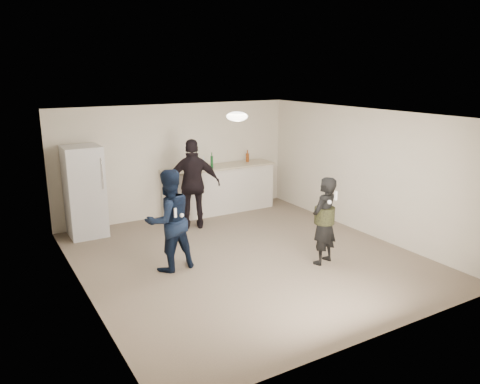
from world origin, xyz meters
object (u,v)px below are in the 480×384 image
fridge (85,192)px  spectator (194,184)px  shaker (193,164)px  man (169,220)px  woman (324,221)px  counter (219,190)px

fridge → spectator: (2.05, -0.65, 0.03)m
fridge → shaker: fridge is taller
shaker → man: (-1.63, -2.56, -0.33)m
shaker → fridge: bearing=-175.8°
fridge → woman: 4.69m
shaker → woman: woman is taller
man → woman: 2.59m
fridge → man: bearing=-71.3°
shaker → man: 3.05m
woman → man: bearing=-43.1°
fridge → shaker: 2.46m
shaker → spectator: (-0.39, -0.83, -0.24)m
man → spectator: 2.13m
shaker → woman: bearing=-78.8°
shaker → woman: 3.74m
fridge → spectator: bearing=-17.7°
shaker → woman: (0.72, -3.64, -0.42)m
spectator → shaker: bearing=-91.3°
man → spectator: (1.24, 1.73, 0.09)m
counter → spectator: 1.28m
man → spectator: spectator is taller
counter → man: bearing=-132.2°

